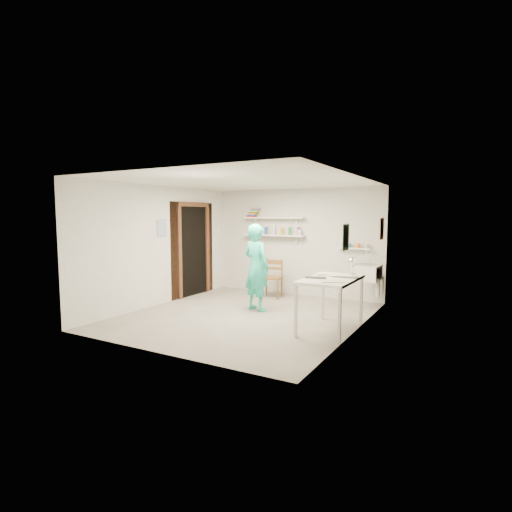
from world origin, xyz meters
The scene contains 27 objects.
floor centered at (0.00, 0.00, -0.01)m, with size 4.00×4.50×0.02m, color slate.
ceiling centered at (0.00, 0.00, 2.41)m, with size 4.00×4.50×0.02m, color silver.
wall_back centered at (0.00, 2.26, 1.20)m, with size 4.00×0.02×2.40m, color silver.
wall_front centered at (0.00, -2.26, 1.20)m, with size 4.00×0.02×2.40m, color silver.
wall_left centered at (-2.01, 0.00, 1.20)m, with size 0.02×4.50×2.40m, color silver.
wall_right centered at (2.01, 0.00, 1.20)m, with size 0.02×4.50×2.40m, color silver.
doorway_recess centered at (-1.99, 1.05, 1.00)m, with size 0.02×0.90×2.00m, color black.
corridor_box centered at (-2.70, 1.05, 1.05)m, with size 1.40×1.50×2.10m, color brown.
door_lintel centered at (-1.97, 1.05, 2.05)m, with size 0.06×1.05×0.10m, color brown.
door_jamb_near centered at (-1.97, 0.55, 1.00)m, with size 0.06×0.10×2.00m, color brown.
door_jamb_far centered at (-1.97, 1.55, 1.00)m, with size 0.06×0.10×2.00m, color brown.
shelf_lower centered at (-0.50, 2.13, 1.35)m, with size 1.50×0.22×0.03m, color white.
shelf_upper centered at (-0.50, 2.13, 1.75)m, with size 1.50×0.22×0.03m, color white.
ledge_shelf centered at (1.35, 2.17, 1.12)m, with size 0.70×0.14×0.03m, color white.
poster_left centered at (-1.99, 0.05, 1.55)m, with size 0.01×0.28×0.36m, color #334C7F.
poster_right_a centered at (1.99, 1.80, 1.55)m, with size 0.01×0.34×0.42m, color #995933.
poster_right_b centered at (1.99, -0.55, 1.50)m, with size 0.01×0.30×0.38m, color #3F724C.
belfast_sink centered at (1.75, 1.70, 0.70)m, with size 0.48×0.60×0.30m, color white.
man centered at (-0.03, 0.48, 0.82)m, with size 0.60×0.39×1.65m, color #29CEB0.
wall_clock centered at (-0.10, 0.69, 1.10)m, with size 0.30×0.30×0.04m, color beige.
wooden_chair centered at (-0.30, 1.65, 0.45)m, with size 0.42×0.40×0.90m, color brown.
work_table centered at (1.64, -0.13, 0.42)m, with size 0.75×1.25×0.83m, color white.
desk_lamp centered at (1.85, 0.37, 1.05)m, with size 0.16×0.16×0.16m, color silver.
spray_cans centered at (-0.50, 2.13, 1.45)m, with size 1.26×0.06×0.17m.
book_stack centered at (-1.04, 2.13, 1.86)m, with size 0.30×0.14×0.20m.
ledge_pots centered at (1.35, 2.17, 1.18)m, with size 0.48×0.07×0.09m.
papers centered at (1.64, -0.13, 0.84)m, with size 0.30×0.22×0.02m.
Camera 1 is at (3.63, -6.07, 1.81)m, focal length 28.00 mm.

